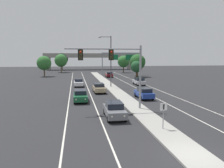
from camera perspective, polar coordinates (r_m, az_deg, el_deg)
ground_plane at (r=15.14m, az=20.16°, el=-17.15°), size 260.00×260.00×0.00m
median_island at (r=31.34m, az=3.74°, el=-4.05°), size 2.40×110.00×0.15m
lane_stripe_oncoming_center at (r=37.51m, az=-5.73°, el=-2.34°), size 0.14×100.00×0.01m
lane_stripe_receding_center at (r=39.24m, az=8.11°, el=-1.96°), size 0.14×100.00×0.01m
edge_stripe_left at (r=37.45m, az=-10.78°, el=-2.44°), size 0.14×100.00×0.01m
edge_stripe_right at (r=40.35m, az=12.59°, el=-1.81°), size 0.14×100.00×0.01m
overhead_signal_mast at (r=24.80m, az=1.26°, el=5.35°), size 8.54×0.44×7.20m
median_sign_post at (r=18.89m, az=13.11°, el=-6.96°), size 0.60×0.10×2.20m
street_lamp_median at (r=44.16m, az=-0.57°, el=6.65°), size 2.58×0.28×10.00m
car_oncoming_grey at (r=22.36m, az=0.58°, el=-6.61°), size 1.86×4.49×1.58m
car_oncoming_green at (r=30.56m, az=-8.12°, el=-2.97°), size 1.88×4.49×1.58m
car_oncoming_tan at (r=37.83m, az=-3.38°, el=-0.99°), size 1.92×4.51×1.58m
car_oncoming_white at (r=46.13m, az=-8.61°, el=0.39°), size 1.85×4.48×1.58m
car_receding_blue at (r=32.74m, az=8.23°, el=-2.31°), size 1.90×4.50×1.58m
car_receding_silver at (r=48.24m, az=7.00°, el=0.71°), size 1.82×4.47×1.58m
car_receding_darkred at (r=66.10m, az=-0.79°, el=2.46°), size 1.84×4.48×1.58m
highway_sign_gantry at (r=73.64m, az=2.54°, el=7.09°), size 13.28×0.42×7.50m
overpass_bridge at (r=105.64m, az=-5.64°, el=6.84°), size 42.40×6.40×7.65m
tree_far_right_a at (r=65.37m, az=6.33°, el=4.47°), size 3.41×3.41×4.93m
tree_far_right_b at (r=68.11m, az=6.61°, el=5.66°), size 4.77×4.77×6.91m
tree_far_right_c at (r=85.27m, az=2.98°, el=5.81°), size 4.52×4.52×6.54m
tree_far_left_a at (r=71.35m, az=-17.10°, el=5.17°), size 4.40×4.40×6.36m
tree_far_left_b at (r=103.99m, az=-12.72°, el=6.33°), size 5.42×5.42×7.84m
tree_far_left_c at (r=88.50m, az=-13.02°, el=5.91°), size 4.89×4.89×7.08m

